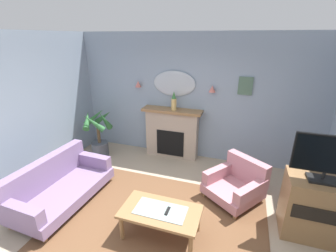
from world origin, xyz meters
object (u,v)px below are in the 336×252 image
floral_couch (59,185)px  potted_plant_tall_palm (98,134)px  tv_remote (167,211)px  fireplace (172,133)px  coffee_table (161,214)px  armchair_near_fireplace (237,183)px  wall_mirror (174,84)px  tv_cabinet (314,207)px  mantel_vase_left (174,101)px  wall_sconce_left (138,84)px  tv_flatscreen (329,158)px  framed_picture (245,86)px  wall_sconce_right (212,89)px

floral_couch → potted_plant_tall_palm: bearing=100.1°
tv_remote → fireplace: bearing=106.0°
coffee_table → armchair_near_fireplace: bearing=51.1°
wall_mirror → tv_cabinet: wall_mirror is taller
mantel_vase_left → floral_couch: bearing=-123.0°
wall_mirror → wall_sconce_left: wall_mirror is taller
coffee_table → tv_flatscreen: bearing=19.2°
tv_remote → tv_cabinet: bearing=20.6°
armchair_near_fireplace → mantel_vase_left: bearing=143.5°
wall_sconce_left → wall_mirror: bearing=3.4°
floral_couch → tv_flatscreen: size_ratio=2.09×
floral_couch → tv_remote: bearing=-4.8°
framed_picture → potted_plant_tall_palm: 3.42m
wall_sconce_left → armchair_near_fireplace: 3.02m
framed_picture → wall_mirror: bearing=-179.6°
armchair_near_fireplace → tv_flatscreen: (1.05, -0.50, 0.94)m
wall_mirror → tv_remote: bearing=-74.9°
fireplace → framed_picture: (1.50, 0.15, 1.18)m
mantel_vase_left → tv_remote: bearing=-74.9°
coffee_table → potted_plant_tall_palm: 2.87m
wall_mirror → armchair_near_fireplace: wall_mirror is taller
mantel_vase_left → wall_sconce_left: size_ratio=2.97×
fireplace → wall_sconce_right: wall_sconce_right is taller
fireplace → wall_sconce_left: wall_sconce_left is taller
armchair_near_fireplace → wall_mirror: bearing=140.4°
wall_mirror → potted_plant_tall_palm: size_ratio=0.82×
floral_couch → tv_flatscreen: bearing=7.7°
tv_remote → floral_couch: bearing=175.2°
wall_mirror → framed_picture: wall_mirror is taller
wall_sconce_left → wall_sconce_right: 1.70m
fireplace → tv_remote: bearing=-74.0°
tv_remote → floral_couch: floral_couch is taller
tv_remote → tv_flatscreen: size_ratio=0.19×
armchair_near_fireplace → tv_flatscreen: bearing=-25.7°
mantel_vase_left → wall_mirror: bearing=106.4°
tv_cabinet → potted_plant_tall_palm: size_ratio=0.77×
wall_sconce_left → tv_cabinet: 4.03m
wall_sconce_left → fireplace: bearing=-6.2°
mantel_vase_left → coffee_table: size_ratio=0.38×
tv_cabinet → framed_picture: bearing=121.7°
tv_cabinet → floral_couch: bearing=-172.0°
coffee_table → tv_remote: bearing=1.5°
wall_mirror → tv_cabinet: bearing=-34.2°
mantel_vase_left → tv_remote: 2.56m
wall_sconce_right → armchair_near_fireplace: bearing=-60.4°
framed_picture → tv_flatscreen: (1.10, -1.79, -0.50)m
fireplace → coffee_table: (0.57, -2.35, -0.19)m
fireplace → floral_couch: size_ratio=0.78×
wall_sconce_left → wall_sconce_right: bearing=0.0°
wall_mirror → coffee_table: size_ratio=0.87×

